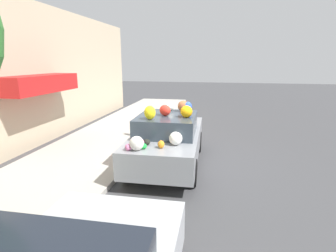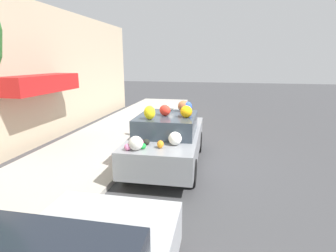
{
  "view_description": "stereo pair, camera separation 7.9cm",
  "coord_description": "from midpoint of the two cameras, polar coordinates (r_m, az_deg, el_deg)",
  "views": [
    {
      "loc": [
        -6.92,
        -1.29,
        2.88
      ],
      "look_at": [
        0.0,
        0.07,
        1.13
      ],
      "focal_mm": 28.0,
      "sensor_mm": 36.0,
      "label": 1
    },
    {
      "loc": [
        -6.9,
        -1.36,
        2.88
      ],
      "look_at": [
        0.0,
        0.07,
        1.13
      ],
      "focal_mm": 28.0,
      "sensor_mm": 36.0,
      "label": 2
    }
  ],
  "objects": [
    {
      "name": "ground_plane",
      "position": [
        7.6,
        0.25,
        -8.3
      ],
      "size": [
        60.0,
        60.0,
        0.0
      ],
      "primitive_type": "plane",
      "color": "#424244"
    },
    {
      "name": "sidewalk_curb",
      "position": [
        8.48,
        -18.08,
        -6.17
      ],
      "size": [
        24.0,
        3.2,
        0.13
      ],
      "color": "#B2ADA3",
      "rests_on": "ground"
    },
    {
      "name": "building_facade",
      "position": [
        9.35,
        -31.23,
        8.99
      ],
      "size": [
        18.0,
        1.2,
        4.81
      ],
      "color": "#C6B293",
      "rests_on": "ground"
    },
    {
      "name": "fire_hydrant",
      "position": [
        9.88,
        -7.28,
        -0.26
      ],
      "size": [
        0.2,
        0.2,
        0.7
      ],
      "color": "#B2B2B7",
      "rests_on": "sidewalk_curb"
    },
    {
      "name": "art_car",
      "position": [
        7.33,
        -0.3,
        -2.6
      ],
      "size": [
        4.01,
        1.86,
        1.81
      ],
      "rotation": [
        0.0,
        0.0,
        0.03
      ],
      "color": "gray",
      "rests_on": "ground"
    }
  ]
}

